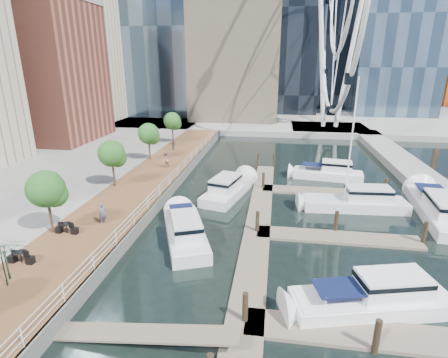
% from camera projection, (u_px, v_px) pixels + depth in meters
% --- Properties ---
extents(ground, '(520.00, 520.00, 0.00)m').
position_uv_depth(ground, '(196.00, 293.00, 19.98)').
color(ground, black).
rests_on(ground, ground).
extents(boardwalk, '(6.00, 60.00, 1.00)m').
position_uv_depth(boardwalk, '(142.00, 189.00, 35.18)').
color(boardwalk, brown).
rests_on(boardwalk, ground).
extents(seawall, '(0.25, 60.00, 1.00)m').
position_uv_depth(seawall, '(171.00, 190.00, 34.75)').
color(seawall, '#595954').
rests_on(seawall, ground).
extents(land_far, '(200.00, 114.00, 1.00)m').
position_uv_depth(land_far, '(265.00, 101.00, 115.49)').
color(land_far, gray).
rests_on(land_far, ground).
extents(breakwater, '(4.00, 60.00, 1.00)m').
position_uv_depth(breakwater, '(431.00, 187.00, 35.73)').
color(breakwater, gray).
rests_on(breakwater, ground).
extents(pier, '(14.00, 12.00, 1.00)m').
position_uv_depth(pier, '(329.00, 129.00, 66.59)').
color(pier, gray).
rests_on(pier, ground).
extents(railing, '(0.10, 60.00, 1.05)m').
position_uv_depth(railing, '(170.00, 180.00, 34.44)').
color(railing, white).
rests_on(railing, boardwalk).
extents(floating_docks, '(16.00, 34.00, 2.60)m').
position_uv_depth(floating_docks, '(321.00, 221.00, 28.05)').
color(floating_docks, '#6D6051').
rests_on(floating_docks, ground).
extents(street_trees, '(2.60, 42.60, 4.60)m').
position_uv_depth(street_trees, '(112.00, 154.00, 33.39)').
color(street_trees, '#3F2B1C').
rests_on(street_trees, ground).
extents(cafe_tables, '(2.50, 13.70, 0.74)m').
position_uv_depth(cafe_tables, '(2.00, 277.00, 19.16)').
color(cafe_tables, black).
rests_on(cafe_tables, ground).
extents(yacht_foreground, '(9.59, 4.69, 2.15)m').
position_uv_depth(yacht_foreground, '(370.00, 310.00, 18.63)').
color(yacht_foreground, white).
rests_on(yacht_foreground, ground).
extents(pedestrian_near, '(0.68, 0.67, 1.59)m').
position_uv_depth(pedestrian_near, '(103.00, 214.00, 26.18)').
color(pedestrian_near, '#4A4C63').
rests_on(pedestrian_near, boardwalk).
extents(pedestrian_mid, '(0.98, 1.09, 1.83)m').
position_uv_depth(pedestrian_mid, '(166.00, 160.00, 40.29)').
color(pedestrian_mid, gray).
rests_on(pedestrian_mid, boardwalk).
extents(pedestrian_far, '(0.98, 0.73, 1.55)m').
position_uv_depth(pedestrian_far, '(173.00, 145.00, 48.28)').
color(pedestrian_far, '#383C46').
rests_on(pedestrian_far, boardwalk).
extents(moored_yachts, '(25.61, 35.93, 11.50)m').
position_uv_depth(moored_yachts, '(336.00, 215.00, 30.23)').
color(moored_yachts, silver).
rests_on(moored_yachts, ground).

